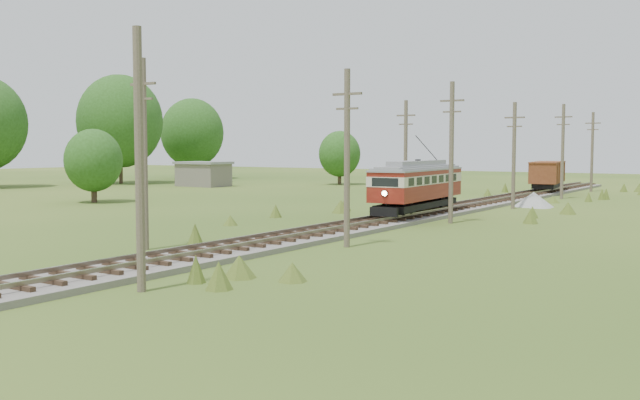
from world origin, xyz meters
The scene contains 17 objects.
railbed_main centered at (0.00, 34.00, 0.19)m, with size 3.60×96.00×0.57m.
streetcar centered at (0.00, 32.84, 2.43)m, with size 3.37×11.29×5.11m.
gondola centered at (0.00, 64.32, 2.08)m, with size 3.99×8.80×2.82m.
gravel_pile centered at (3.93, 46.63, 0.57)m, with size 3.33×3.53×1.21m.
utility_pole_r_1 centered at (3.10, 5.00, 4.40)m, with size 0.30×0.30×8.80m.
utility_pole_r_2 centered at (3.30, 18.00, 4.42)m, with size 1.60×0.30×8.60m.
utility_pole_r_3 centered at (3.20, 31.00, 4.63)m, with size 1.60×0.30×9.00m.
utility_pole_r_4 centered at (3.00, 44.00, 4.32)m, with size 1.60×0.30×8.40m.
utility_pole_r_5 centered at (3.40, 57.00, 4.58)m, with size 1.60×0.30×8.90m.
utility_pole_r_6 centered at (3.20, 70.00, 4.47)m, with size 1.60×0.30×8.70m.
utility_pole_l_a centered at (-4.20, 12.00, 4.63)m, with size 1.60×0.30×9.00m.
utility_pole_l_b centered at (-4.50, 40.00, 4.42)m, with size 1.60×0.30×8.60m.
tree_left_4 centered at (-54.00, 54.00, 8.37)m, with size 11.34×11.34×14.61m.
tree_left_5 centered at (-56.00, 70.00, 7.12)m, with size 9.66×9.66×12.44m.
tree_mid_a centered at (-28.00, 68.00, 4.02)m, with size 5.46×5.46×7.03m.
tree_mid_c centered at (-30.00, 30.00, 3.71)m, with size 5.04×5.04×6.49m.
shed centered at (-40.00, 55.00, 1.57)m, with size 6.40×4.40×3.10m.
Camera 1 is at (21.08, -11.46, 4.83)m, focal length 40.00 mm.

